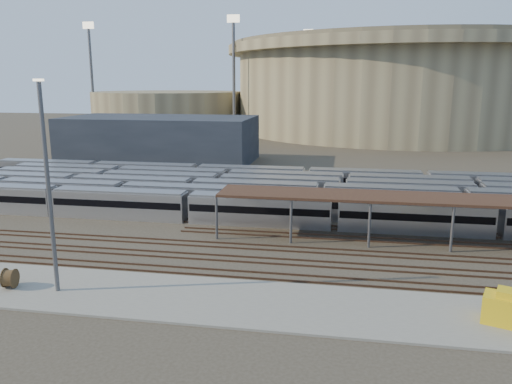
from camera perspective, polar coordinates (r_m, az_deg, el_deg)
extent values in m
plane|color=#383026|center=(55.48, 3.24, -6.22)|extent=(420.00, 420.00, 0.00)
cube|color=gray|center=(42.66, -6.09, -12.09)|extent=(50.00, 9.00, 0.20)
cube|color=#B5B5BA|center=(62.28, 8.99, -2.52)|extent=(112.00, 2.90, 3.60)
cube|color=#B5B5BA|center=(67.39, -0.32, -1.21)|extent=(112.00, 2.90, 3.60)
cube|color=#B5B5BA|center=(70.49, 7.41, -0.70)|extent=(112.00, 2.90, 3.60)
cube|color=#B5B5BA|center=(74.52, 9.88, -0.06)|extent=(112.00, 2.90, 3.60)
cube|color=#B5B5BA|center=(78.63, 10.21, 0.59)|extent=(112.00, 2.90, 3.60)
cube|color=#B5B5BA|center=(82.96, 5.80, 1.35)|extent=(112.00, 2.90, 3.60)
cylinder|color=#56565B|center=(57.39, -4.54, -2.98)|extent=(0.30, 0.30, 5.00)
cylinder|color=#56565B|center=(62.45, -3.30, -1.68)|extent=(0.30, 0.30, 5.00)
cylinder|color=#56565B|center=(55.91, 4.01, -3.40)|extent=(0.30, 0.30, 5.00)
cylinder|color=#56565B|center=(61.09, 4.56, -2.02)|extent=(0.30, 0.30, 5.00)
cylinder|color=#56565B|center=(55.72, 12.83, -3.74)|extent=(0.30, 0.30, 5.00)
cylinder|color=#56565B|center=(60.92, 12.61, -2.33)|extent=(0.30, 0.30, 5.00)
cylinder|color=#56565B|center=(56.83, 21.51, -4.00)|extent=(0.30, 0.30, 5.00)
cylinder|color=#56565B|center=(61.94, 20.56, -2.60)|extent=(0.30, 0.30, 5.00)
cube|color=#321B14|center=(59.75, 25.24, -0.92)|extent=(60.00, 6.00, 0.30)
cube|color=#4C3323|center=(53.81, 3.02, -6.72)|extent=(170.00, 0.12, 0.18)
cube|color=#4C3323|center=(55.21, 3.21, -6.21)|extent=(170.00, 0.12, 0.18)
cube|color=#4C3323|center=(50.08, 2.44, -8.21)|extent=(170.00, 0.12, 0.18)
cube|color=#4C3323|center=(51.47, 2.67, -7.63)|extent=(170.00, 0.12, 0.18)
cube|color=#4C3323|center=(46.39, 1.77, -9.94)|extent=(170.00, 0.12, 0.18)
cube|color=#4C3323|center=(47.77, 2.04, -9.26)|extent=(170.00, 0.12, 0.18)
cylinder|color=gray|center=(193.14, 15.98, 10.95)|extent=(116.00, 116.00, 28.00)
cylinder|color=gray|center=(193.46, 16.26, 15.54)|extent=(124.00, 124.00, 3.00)
cylinder|color=brown|center=(193.60, 16.31, 16.20)|extent=(120.00, 120.00, 1.50)
cylinder|color=gray|center=(194.10, -9.99, 9.17)|extent=(56.00, 56.00, 14.00)
cube|color=#1E232D|center=(115.50, -10.90, 5.95)|extent=(42.00, 20.00, 10.00)
cylinder|color=#56565B|center=(166.15, -2.54, 12.60)|extent=(1.00, 1.00, 36.00)
cube|color=#FFF2CC|center=(167.27, -2.61, 19.20)|extent=(4.00, 0.60, 2.40)
cylinder|color=#56565B|center=(194.79, -18.23, 12.00)|extent=(1.00, 1.00, 36.00)
cube|color=#FFF2CC|center=(195.75, -18.63, 17.61)|extent=(4.00, 0.60, 2.40)
cylinder|color=#56565B|center=(212.79, 5.87, 12.54)|extent=(1.00, 1.00, 36.00)
cube|color=#FFF2CC|center=(213.66, 5.99, 17.70)|extent=(4.00, 0.60, 2.40)
cylinder|color=brown|center=(49.07, -26.31, -8.81)|extent=(1.22, 1.84, 1.70)
cylinder|color=#56565B|center=(44.52, -22.61, 0.15)|extent=(0.36, 0.36, 17.63)
cube|color=#FFF2CC|center=(43.63, -23.61, 11.65)|extent=(0.80, 0.31, 0.20)
cube|color=gold|center=(42.26, 26.82, -11.97)|extent=(3.92, 3.16, 2.12)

